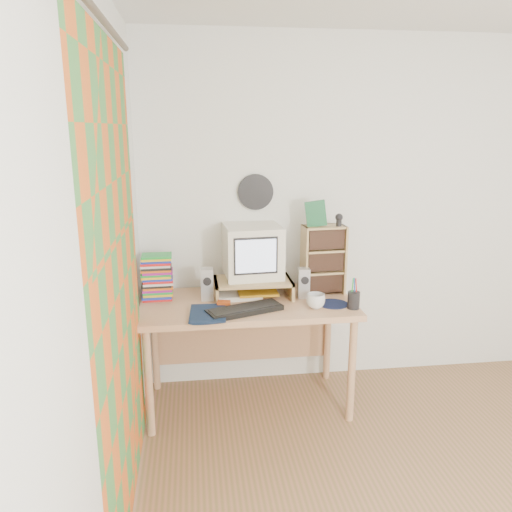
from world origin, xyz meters
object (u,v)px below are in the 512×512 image
object	(u,v)px
cd_rack	(323,260)
diary	(190,312)
crt_monitor	(253,252)
dvd_stack	(157,279)
keyboard	(245,310)
desk	(246,317)
mug	(316,301)

from	to	relation	value
cd_rack	diary	size ratio (longest dim) A/B	1.76
crt_monitor	dvd_stack	bearing A→B (deg)	177.09
keyboard	diary	bearing A→B (deg)	164.24
keyboard	diary	size ratio (longest dim) A/B	1.77
crt_monitor	cd_rack	xyz separation A→B (m)	(0.48, -0.03, -0.06)
desk	crt_monitor	bearing A→B (deg)	56.01
keyboard	cd_rack	bearing A→B (deg)	8.88
crt_monitor	mug	xyz separation A→B (m)	(0.36, -0.33, -0.25)
dvd_stack	keyboard	bearing A→B (deg)	-32.70
desk	dvd_stack	xyz separation A→B (m)	(-0.59, 0.07, 0.27)
dvd_stack	diary	xyz separation A→B (m)	(0.21, -0.35, -0.11)
mug	keyboard	bearing A→B (deg)	-177.78
crt_monitor	keyboard	xyz separation A→B (m)	(-0.10, -0.34, -0.28)
dvd_stack	mug	bearing A→B (deg)	-19.03
cd_rack	mug	size ratio (longest dim) A/B	3.96
dvd_stack	diary	bearing A→B (deg)	-61.03
desk	dvd_stack	size ratio (longest dim) A/B	5.07
cd_rack	keyboard	bearing A→B (deg)	-155.29
keyboard	mug	distance (m)	0.46
crt_monitor	desk	bearing A→B (deg)	-128.26
cd_rack	desk	bearing A→B (deg)	-177.73
crt_monitor	dvd_stack	world-z (taller)	crt_monitor
keyboard	dvd_stack	distance (m)	0.65
keyboard	diary	xyz separation A→B (m)	(-0.34, -0.02, 0.01)
crt_monitor	diary	world-z (taller)	crt_monitor
mug	crt_monitor	bearing A→B (deg)	137.80
keyboard	diary	world-z (taller)	diary
desk	diary	xyz separation A→B (m)	(-0.38, -0.28, 0.16)
crt_monitor	dvd_stack	size ratio (longest dim) A/B	1.35
mug	diary	size ratio (longest dim) A/B	0.45
crt_monitor	mug	world-z (taller)	crt_monitor
mug	dvd_stack	bearing A→B (deg)	162.84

